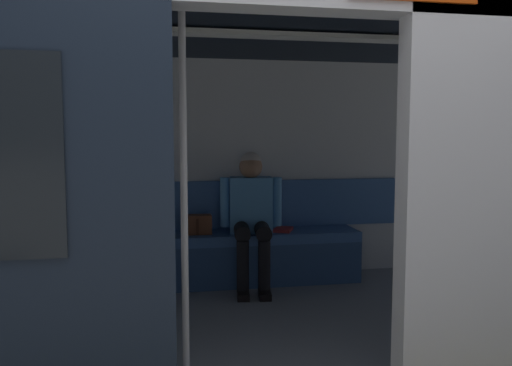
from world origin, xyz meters
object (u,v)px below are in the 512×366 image
at_px(handbag, 197,224).
at_px(grab_pole_door, 184,203).
at_px(train_car, 233,118).
at_px(book, 283,229).
at_px(bench_seat, 223,246).
at_px(person_seated, 251,210).

distance_m(handbag, grab_pole_door, 2.07).
distance_m(train_car, handbag, 1.48).
bearing_deg(handbag, book, 179.46).
distance_m(train_car, bench_seat, 1.58).
xyz_separation_m(train_car, bench_seat, (-0.06, -1.13, -1.10)).
relative_size(bench_seat, book, 11.41).
xyz_separation_m(person_seated, grab_pole_door, (0.68, 1.93, 0.33)).
xyz_separation_m(handbag, grab_pole_door, (0.20, 2.01, 0.46)).
height_order(train_car, bench_seat, train_car).
relative_size(bench_seat, person_seated, 2.09).
height_order(train_car, person_seated, train_car).
height_order(bench_seat, book, book).
bearing_deg(bench_seat, train_car, 86.92).
distance_m(train_car, book, 1.63).
bearing_deg(grab_pole_door, person_seated, -109.41).
xyz_separation_m(handbag, book, (-0.79, 0.01, -0.07)).
bearing_deg(train_car, bench_seat, -93.08).
bearing_deg(grab_pole_door, book, -116.30).
bearing_deg(train_car, book, -118.42).
height_order(book, grab_pole_door, grab_pole_door).
distance_m(book, grab_pole_door, 2.30).
height_order(bench_seat, grab_pole_door, grab_pole_door).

